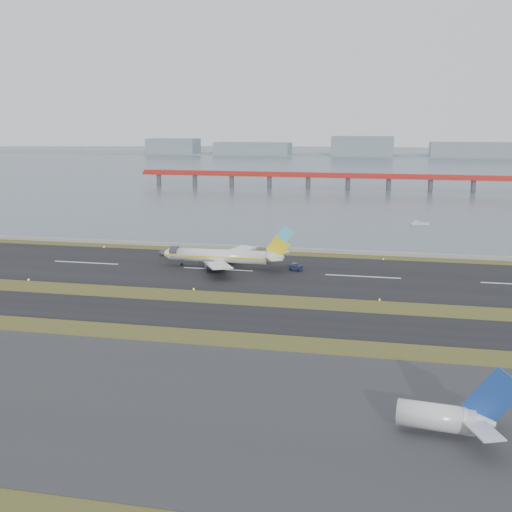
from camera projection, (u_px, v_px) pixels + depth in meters
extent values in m
plane|color=#414C1B|center=(184.00, 298.00, 150.53)|extent=(1000.00, 1000.00, 0.00)
cube|color=#313134|center=(70.00, 394.00, 97.94)|extent=(1000.00, 50.00, 0.10)
cube|color=black|center=(167.00, 313.00, 139.05)|extent=(1000.00, 18.00, 0.10)
cube|color=black|center=(218.00, 269.00, 179.20)|extent=(1000.00, 45.00, 0.10)
cube|color=gray|center=(243.00, 247.00, 207.79)|extent=(1000.00, 2.50, 1.00)
cube|color=#445361|center=(343.00, 165.00, 590.32)|extent=(1400.00, 800.00, 1.30)
cube|color=red|center=(348.00, 177.00, 383.86)|extent=(260.00, 5.00, 1.60)
cube|color=red|center=(348.00, 174.00, 383.55)|extent=(260.00, 0.40, 1.40)
cylinder|color=#4C4C51|center=(195.00, 181.00, 404.55)|extent=(2.80, 2.80, 7.00)
cylinder|color=#4C4C51|center=(348.00, 184.00, 384.80)|extent=(2.80, 2.80, 7.00)
cube|color=gray|center=(354.00, 156.00, 743.29)|extent=(1400.00, 80.00, 1.00)
cube|color=gray|center=(173.00, 146.00, 786.65)|extent=(60.00, 35.00, 18.00)
cube|color=gray|center=(253.00, 148.00, 766.50)|extent=(90.00, 35.00, 14.00)
cube|color=gray|center=(363.00, 146.00, 738.93)|extent=(70.00, 35.00, 22.00)
cube|color=gray|center=(481.00, 150.00, 712.82)|extent=(110.00, 35.00, 16.00)
cylinder|color=white|center=(219.00, 256.00, 180.59)|extent=(28.00, 3.80, 3.80)
cone|color=white|center=(166.00, 253.00, 183.80)|extent=(3.20, 3.80, 3.80)
cone|color=white|center=(275.00, 257.00, 177.20)|extent=(5.00, 3.80, 3.80)
cube|color=yellow|center=(217.00, 257.00, 178.76)|extent=(31.00, 0.06, 0.45)
cube|color=yellow|center=(220.00, 254.00, 182.43)|extent=(31.00, 0.06, 0.45)
cube|color=white|center=(218.00, 265.00, 172.16)|extent=(11.31, 15.89, 1.66)
cube|color=white|center=(234.00, 253.00, 188.41)|extent=(11.31, 15.89, 1.66)
cylinder|color=#3A3A3F|center=(215.00, 267.00, 175.15)|extent=(4.20, 2.10, 2.10)
cylinder|color=#3A3A3F|center=(226.00, 258.00, 186.62)|extent=(4.20, 2.10, 2.10)
cube|color=yellow|center=(278.00, 247.00, 176.43)|extent=(6.80, 0.35, 6.85)
cube|color=#55D1F2|center=(285.00, 234.00, 175.26)|extent=(4.85, 0.37, 4.90)
cube|color=white|center=(274.00, 258.00, 173.40)|extent=(5.64, 6.80, 0.22)
cube|color=white|center=(279.00, 253.00, 180.66)|extent=(5.64, 6.80, 0.22)
cylinder|color=black|center=(182.00, 264.00, 183.49)|extent=(0.80, 0.28, 0.80)
cylinder|color=black|center=(221.00, 268.00, 178.22)|extent=(1.00, 0.38, 1.00)
cylinder|color=black|center=(226.00, 264.00, 183.58)|extent=(1.00, 0.38, 1.00)
cube|color=#141A38|center=(296.00, 268.00, 177.55)|extent=(3.78, 2.86, 1.26)
cube|color=#3A3A3F|center=(294.00, 264.00, 177.59)|extent=(1.89, 1.96, 0.73)
cylinder|color=black|center=(291.00, 270.00, 177.55)|extent=(0.80, 0.53, 0.73)
cylinder|color=black|center=(293.00, 268.00, 178.95)|extent=(0.80, 0.53, 0.73)
cylinder|color=black|center=(298.00, 271.00, 176.39)|extent=(0.80, 0.53, 0.73)
cylinder|color=black|center=(301.00, 269.00, 177.80)|extent=(0.80, 0.53, 0.73)
cylinder|color=white|center=(436.00, 417.00, 84.80)|extent=(10.36, 4.77, 3.60)
cone|color=white|center=(480.00, 422.00, 83.01)|extent=(4.40, 4.05, 3.60)
cube|color=#1B3D93|center=(494.00, 397.00, 81.76)|extent=(7.69, 1.27, 8.32)
cube|color=white|center=(484.00, 431.00, 79.51)|extent=(4.78, 6.21, 0.20)
cube|color=white|center=(484.00, 407.00, 85.98)|extent=(5.60, 6.23, 0.20)
cube|color=silver|center=(420.00, 224.00, 255.06)|extent=(7.77, 4.27, 0.95)
cube|color=silver|center=(416.00, 222.00, 254.78)|extent=(2.50, 2.21, 0.95)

